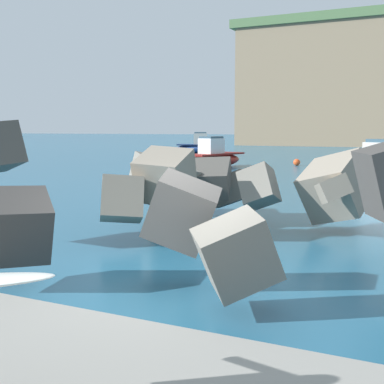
% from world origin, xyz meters
% --- Properties ---
extents(ground_plane, '(400.00, 400.00, 0.00)m').
position_xyz_m(ground_plane, '(0.00, 0.00, 0.00)').
color(ground_plane, '#235B7A').
extents(breakwater_jetty, '(33.07, 8.51, 2.55)m').
position_xyz_m(breakwater_jetty, '(-0.19, 2.77, 1.16)').
color(breakwater_jetty, slate).
rests_on(breakwater_jetty, ground).
extents(boat_near_centre, '(6.05, 4.85, 1.99)m').
position_xyz_m(boat_near_centre, '(1.73, 13.64, 0.64)').
color(boat_near_centre, white).
rests_on(boat_near_centre, ground).
extents(boat_mid_centre, '(4.76, 3.61, 2.06)m').
position_xyz_m(boat_mid_centre, '(-17.74, 39.00, 0.65)').
color(boat_mid_centre, navy).
rests_on(boat_mid_centre, ground).
extents(boat_mid_right, '(2.54, 5.16, 1.92)m').
position_xyz_m(boat_mid_right, '(-8.79, 22.25, 0.62)').
color(boat_mid_right, maroon).
rests_on(boat_mid_right, ground).
extents(mooring_buoy_inner, '(0.44, 0.44, 0.44)m').
position_xyz_m(mooring_buoy_inner, '(-8.11, 22.17, 0.22)').
color(mooring_buoy_inner, '#E54C1E').
rests_on(mooring_buoy_inner, ground).
extents(mooring_buoy_middle, '(0.44, 0.44, 0.44)m').
position_xyz_m(mooring_buoy_middle, '(-4.66, 26.12, 0.22)').
color(mooring_buoy_middle, '#E54C1E').
rests_on(mooring_buoy_middle, ground).
extents(mooring_buoy_outer, '(0.44, 0.44, 0.44)m').
position_xyz_m(mooring_buoy_outer, '(-12.37, 29.57, 0.22)').
color(mooring_buoy_outer, '#E54C1E').
rests_on(mooring_buoy_outer, ground).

